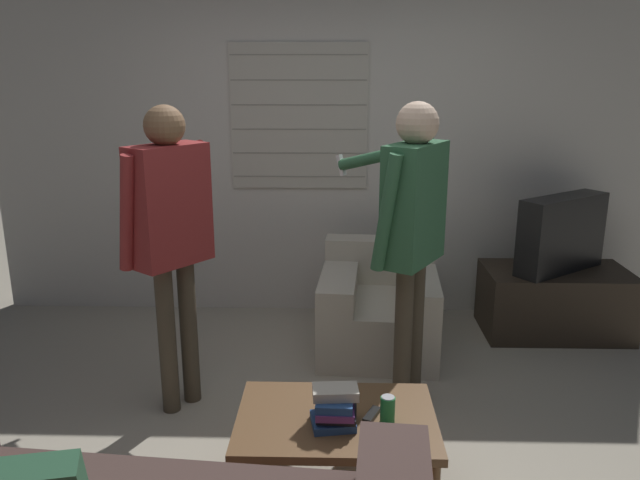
{
  "coord_description": "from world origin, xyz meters",
  "views": [
    {
      "loc": [
        0.07,
        -2.78,
        1.91
      ],
      "look_at": [
        -0.01,
        0.5,
        1.0
      ],
      "focal_mm": 35.0,
      "sensor_mm": 36.0,
      "label": 1
    }
  ],
  "objects_px": {
    "coffee_table": "(336,423)",
    "spare_remote": "(372,415)",
    "book_stack": "(335,408)",
    "soda_can": "(388,410)",
    "tv": "(561,234)",
    "person_right_standing": "(412,218)",
    "person_left_standing": "(169,222)",
    "armchair_beige": "(378,307)"
  },
  "relations": [
    {
      "from": "coffee_table",
      "to": "book_stack",
      "type": "xyz_separation_m",
      "value": [
        -0.01,
        -0.06,
        0.12
      ]
    },
    {
      "from": "person_left_standing",
      "to": "book_stack",
      "type": "bearing_deg",
      "value": -94.52
    },
    {
      "from": "coffee_table",
      "to": "person_left_standing",
      "type": "relative_size",
      "value": 0.52
    },
    {
      "from": "book_stack",
      "to": "soda_can",
      "type": "xyz_separation_m",
      "value": [
        0.23,
        0.02,
        -0.02
      ]
    },
    {
      "from": "person_right_standing",
      "to": "spare_remote",
      "type": "relative_size",
      "value": 12.89
    },
    {
      "from": "armchair_beige",
      "to": "soda_can",
      "type": "distance_m",
      "value": 1.62
    },
    {
      "from": "book_stack",
      "to": "person_left_standing",
      "type": "bearing_deg",
      "value": 138.08
    },
    {
      "from": "armchair_beige",
      "to": "coffee_table",
      "type": "relative_size",
      "value": 1.04
    },
    {
      "from": "book_stack",
      "to": "soda_can",
      "type": "distance_m",
      "value": 0.24
    },
    {
      "from": "armchair_beige",
      "to": "spare_remote",
      "type": "distance_m",
      "value": 1.58
    },
    {
      "from": "spare_remote",
      "to": "coffee_table",
      "type": "bearing_deg",
      "value": -158.67
    },
    {
      "from": "armchair_beige",
      "to": "book_stack",
      "type": "distance_m",
      "value": 1.67
    },
    {
      "from": "coffee_table",
      "to": "tv",
      "type": "xyz_separation_m",
      "value": [
        1.61,
        1.84,
        0.41
      ]
    },
    {
      "from": "person_left_standing",
      "to": "person_right_standing",
      "type": "height_order",
      "value": "person_right_standing"
    },
    {
      "from": "tv",
      "to": "soda_can",
      "type": "height_order",
      "value": "tv"
    },
    {
      "from": "person_right_standing",
      "to": "person_left_standing",
      "type": "bearing_deg",
      "value": 122.66
    },
    {
      "from": "coffee_table",
      "to": "spare_remote",
      "type": "distance_m",
      "value": 0.17
    },
    {
      "from": "tv",
      "to": "book_stack",
      "type": "xyz_separation_m",
      "value": [
        -1.62,
        -1.91,
        -0.3
      ]
    },
    {
      "from": "book_stack",
      "to": "soda_can",
      "type": "bearing_deg",
      "value": 5.34
    },
    {
      "from": "book_stack",
      "to": "person_right_standing",
      "type": "bearing_deg",
      "value": 64.44
    },
    {
      "from": "spare_remote",
      "to": "tv",
      "type": "bearing_deg",
      "value": 75.89
    },
    {
      "from": "person_right_standing",
      "to": "book_stack",
      "type": "height_order",
      "value": "person_right_standing"
    },
    {
      "from": "armchair_beige",
      "to": "person_right_standing",
      "type": "distance_m",
      "value": 1.14
    },
    {
      "from": "coffee_table",
      "to": "spare_remote",
      "type": "bearing_deg",
      "value": -2.62
    },
    {
      "from": "coffee_table",
      "to": "book_stack",
      "type": "relative_size",
      "value": 4.13
    },
    {
      "from": "person_left_standing",
      "to": "spare_remote",
      "type": "bearing_deg",
      "value": -87.77
    },
    {
      "from": "armchair_beige",
      "to": "tv",
      "type": "bearing_deg",
      "value": -163.84
    },
    {
      "from": "person_right_standing",
      "to": "soda_can",
      "type": "distance_m",
      "value": 1.09
    },
    {
      "from": "armchair_beige",
      "to": "book_stack",
      "type": "height_order",
      "value": "armchair_beige"
    },
    {
      "from": "armchair_beige",
      "to": "spare_remote",
      "type": "bearing_deg",
      "value": 89.39
    },
    {
      "from": "coffee_table",
      "to": "soda_can",
      "type": "distance_m",
      "value": 0.25
    },
    {
      "from": "person_left_standing",
      "to": "book_stack",
      "type": "xyz_separation_m",
      "value": [
        0.9,
        -0.81,
        -0.64
      ]
    },
    {
      "from": "coffee_table",
      "to": "armchair_beige",
      "type": "bearing_deg",
      "value": 79.36
    },
    {
      "from": "tv",
      "to": "soda_can",
      "type": "bearing_deg",
      "value": 18.0
    },
    {
      "from": "armchair_beige",
      "to": "person_left_standing",
      "type": "distance_m",
      "value": 1.67
    },
    {
      "from": "tv",
      "to": "book_stack",
      "type": "height_order",
      "value": "tv"
    },
    {
      "from": "person_right_standing",
      "to": "book_stack",
      "type": "relative_size",
      "value": 7.94
    },
    {
      "from": "person_left_standing",
      "to": "spare_remote",
      "type": "xyz_separation_m",
      "value": [
        1.07,
        -0.75,
        -0.71
      ]
    },
    {
      "from": "tv",
      "to": "spare_remote",
      "type": "relative_size",
      "value": 5.44
    },
    {
      "from": "armchair_beige",
      "to": "coffee_table",
      "type": "bearing_deg",
      "value": 83.64
    },
    {
      "from": "armchair_beige",
      "to": "soda_can",
      "type": "xyz_separation_m",
      "value": [
        -0.07,
        -1.61,
        0.15
      ]
    },
    {
      "from": "tv",
      "to": "soda_can",
      "type": "relative_size",
      "value": 5.83
    }
  ]
}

